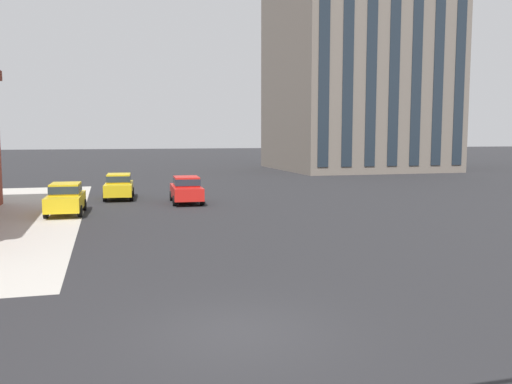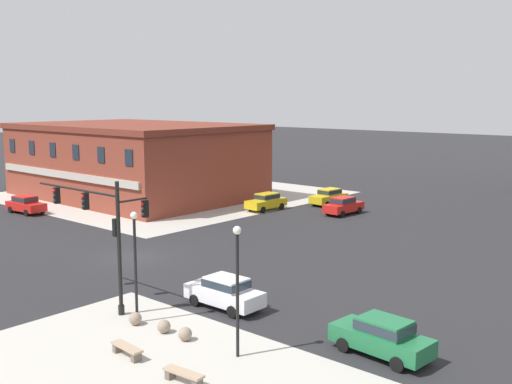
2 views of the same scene
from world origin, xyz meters
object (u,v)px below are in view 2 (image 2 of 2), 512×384
at_px(bench_mid_block, 184,375).
at_px(car_main_northbound_far, 266,201).
at_px(car_main_southbound_far, 225,291).
at_px(car_parked_curb, 329,196).
at_px(bollard_sphere_curb_a, 135,319).
at_px(bollard_sphere_curb_b, 164,326).
at_px(street_lamp_corner_near, 135,254).
at_px(bench_near_signal, 127,349).
at_px(car_cross_eastbound, 382,336).
at_px(bollard_sphere_curb_c, 185,334).
at_px(street_lamp_mid_sidewalk, 237,276).
at_px(car_main_northbound_near, 343,205).
at_px(car_cross_westbound, 26,204).
at_px(traffic_signal_main, 105,225).

bearing_deg(bench_mid_block, car_main_northbound_far, 125.34).
relative_size(car_main_southbound_far, car_parked_curb, 0.98).
bearing_deg(car_main_northbound_far, bollard_sphere_curb_a, -61.40).
height_order(bollard_sphere_curb_b, street_lamp_corner_near, street_lamp_corner_near).
relative_size(bench_near_signal, street_lamp_corner_near, 0.33).
bearing_deg(car_cross_eastbound, car_parked_curb, 127.93).
height_order(bollard_sphere_curb_c, street_lamp_corner_near, street_lamp_corner_near).
relative_size(bench_near_signal, car_parked_curb, 0.41).
relative_size(street_lamp_corner_near, car_main_northbound_far, 1.24).
bearing_deg(bollard_sphere_curb_a, street_lamp_mid_sidewalk, 5.57).
relative_size(bollard_sphere_curb_b, car_main_southbound_far, 0.14).
bearing_deg(car_main_northbound_near, bollard_sphere_curb_c, -69.53).
xyz_separation_m(bollard_sphere_curb_b, bollard_sphere_curb_c, (1.44, 0.04, 0.00)).
bearing_deg(car_cross_westbound, bollard_sphere_curb_a, -19.51).
bearing_deg(bench_mid_block, car_cross_westbound, 160.06).
height_order(traffic_signal_main, car_main_southbound_far, traffic_signal_main).
height_order(bollard_sphere_curb_c, car_cross_westbound, car_cross_westbound).
bearing_deg(car_main_northbound_far, bollard_sphere_curb_b, -58.31).
bearing_deg(car_parked_curb, car_main_northbound_near, -40.72).
height_order(traffic_signal_main, bollard_sphere_curb_b, traffic_signal_main).
relative_size(bench_mid_block, car_cross_westbound, 0.41).
xyz_separation_m(bench_mid_block, car_cross_westbound, (-37.81, 13.72, 0.59)).
distance_m(bollard_sphere_curb_a, car_parked_curb, 36.39).
distance_m(car_main_northbound_far, car_cross_eastbound, 34.65).
bearing_deg(bench_mid_block, street_lamp_corner_near, 156.59).
relative_size(car_main_northbound_near, car_main_northbound_far, 1.00).
bearing_deg(street_lamp_corner_near, bench_near_signal, -43.80).
bearing_deg(bench_mid_block, bollard_sphere_curb_c, 137.08).
xyz_separation_m(car_main_northbound_near, car_cross_westbound, (-23.33, -19.67, 0.00)).
relative_size(traffic_signal_main, car_main_northbound_far, 1.68).
xyz_separation_m(car_main_northbound_near, car_parked_curb, (-4.04, 3.48, 0.00)).
bearing_deg(bollard_sphere_curb_a, car_main_northbound_near, 104.75).
relative_size(bollard_sphere_curb_b, car_main_northbound_far, 0.14).
height_order(bench_near_signal, car_cross_eastbound, car_cross_eastbound).
height_order(bench_mid_block, car_main_northbound_near, car_main_northbound_near).
distance_m(bench_near_signal, bench_mid_block, 3.65).
bearing_deg(car_main_northbound_near, bollard_sphere_curb_b, -71.96).
xyz_separation_m(bollard_sphere_curb_a, bollard_sphere_curb_b, (1.84, 0.26, 0.00)).
xyz_separation_m(street_lamp_mid_sidewalk, car_cross_eastbound, (4.61, 4.13, -2.64)).
distance_m(street_lamp_corner_near, car_cross_westbound, 33.17).
bearing_deg(bollard_sphere_curb_c, car_parked_curb, 114.42).
height_order(traffic_signal_main, car_parked_curb, traffic_signal_main).
xyz_separation_m(bollard_sphere_curb_a, street_lamp_mid_sidewalk, (6.27, 0.61, 3.24)).
relative_size(traffic_signal_main, bench_near_signal, 4.11).
xyz_separation_m(bollard_sphere_curb_c, car_main_southbound_far, (-1.68, 4.34, 0.60)).
bearing_deg(car_cross_eastbound, car_main_southbound_far, -179.36).
bearing_deg(bench_mid_block, car_main_southbound_far, 123.44).
bearing_deg(street_lamp_mid_sidewalk, car_main_northbound_far, 128.27).
xyz_separation_m(car_cross_eastbound, car_parked_curb, (-23.03, 29.56, 0.00)).
xyz_separation_m(bench_mid_block, street_lamp_mid_sidewalk, (-0.10, 3.19, 3.23)).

